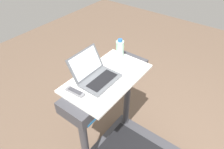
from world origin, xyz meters
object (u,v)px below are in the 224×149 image
object	(u,v)px
water_bottle	(120,49)
tv_remote	(75,92)
laptop	(96,75)
computer_mouse	(123,65)

from	to	relation	value
water_bottle	tv_remote	size ratio (longest dim) A/B	1.18
laptop	computer_mouse	distance (m)	0.29
laptop	water_bottle	size ratio (longest dim) A/B	1.66
laptop	computer_mouse	bearing A→B (deg)	-16.05
laptop	tv_remote	xyz separation A→B (m)	(-0.22, 0.02, -0.03)
water_bottle	laptop	bearing A→B (deg)	-175.82
laptop	tv_remote	world-z (taller)	laptop
laptop	water_bottle	distance (m)	0.37
tv_remote	water_bottle	bearing A→B (deg)	0.91
laptop	computer_mouse	size ratio (longest dim) A/B	3.20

